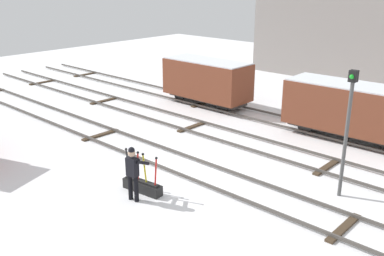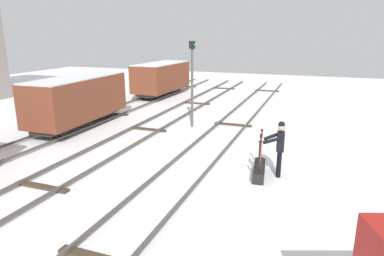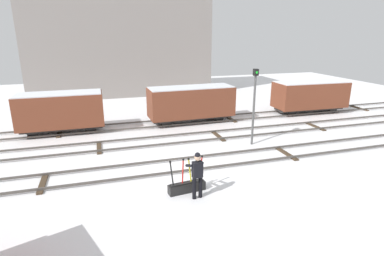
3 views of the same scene
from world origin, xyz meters
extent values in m
plane|color=white|center=(0.00, 0.00, 0.00)|extent=(60.00, 60.00, 0.00)
cube|color=#4C4742|center=(0.00, -0.72, 0.13)|extent=(44.00, 0.07, 0.10)
cube|color=#4C4742|center=(0.00, 0.72, 0.13)|extent=(44.00, 0.07, 0.10)
cube|color=#423323|center=(-5.87, 0.00, 0.04)|extent=(0.24, 1.94, 0.08)
cube|color=#423323|center=(5.87, 0.00, 0.04)|extent=(0.24, 1.94, 0.08)
cube|color=#4C4742|center=(0.00, 3.02, 0.13)|extent=(44.00, 0.07, 0.10)
cube|color=#4C4742|center=(0.00, 4.46, 0.13)|extent=(44.00, 0.07, 0.10)
cube|color=#423323|center=(-3.52, 3.74, 0.04)|extent=(0.24, 1.94, 0.08)
cube|color=#423323|center=(3.52, 3.74, 0.04)|extent=(0.24, 1.94, 0.08)
cube|color=#423323|center=(10.56, 3.74, 0.04)|extent=(0.24, 1.94, 0.08)
cube|color=#4C4742|center=(0.00, 6.53, 0.13)|extent=(44.00, 0.07, 0.10)
cube|color=#4C4742|center=(0.00, 7.97, 0.13)|extent=(44.00, 0.07, 0.10)
cube|color=#423323|center=(-5.87, 7.25, 0.04)|extent=(0.24, 1.94, 0.08)
cube|color=#423323|center=(5.87, 7.25, 0.04)|extent=(0.24, 1.94, 0.08)
cube|color=#423323|center=(17.60, 7.25, 0.04)|extent=(0.24, 1.94, 0.08)
cube|color=black|center=(-0.24, -2.39, 0.18)|extent=(1.55, 0.54, 0.36)
cube|color=black|center=(-0.24, -2.39, 0.39)|extent=(1.38, 0.36, 0.06)
cylinder|color=black|center=(-0.86, -2.47, 0.88)|extent=(0.18, 0.08, 1.05)
sphere|color=black|center=(-0.92, -2.47, 1.40)|extent=(0.09, 0.09, 0.09)
cylinder|color=red|center=(-0.40, -2.41, 0.88)|extent=(0.11, 0.07, 1.05)
sphere|color=black|center=(-0.38, -2.41, 1.41)|extent=(0.09, 0.09, 0.09)
cylinder|color=yellow|center=(-0.10, -2.37, 0.88)|extent=(0.17, 0.08, 1.05)
sphere|color=black|center=(-0.16, -2.38, 1.40)|extent=(0.09, 0.09, 0.09)
cylinder|color=red|center=(0.37, -2.32, 0.88)|extent=(0.15, 0.07, 1.05)
sphere|color=black|center=(0.42, -2.31, 1.41)|extent=(0.09, 0.09, 0.09)
cylinder|color=black|center=(-0.12, -3.00, 0.44)|extent=(0.15, 0.15, 0.88)
cylinder|color=black|center=(0.14, -2.97, 0.44)|extent=(0.15, 0.15, 0.88)
cube|color=black|center=(0.01, -2.99, 1.20)|extent=(0.41, 0.28, 0.63)
sphere|color=tan|center=(0.01, -2.99, 1.67)|extent=(0.24, 0.24, 0.24)
sphere|color=black|center=(0.01, -2.99, 1.77)|extent=(0.22, 0.22, 0.22)
cylinder|color=black|center=(-0.23, -2.74, 1.27)|extent=(0.18, 0.60, 0.30)
cylinder|color=black|center=(0.19, -2.70, 1.30)|extent=(0.18, 0.59, 0.35)
cylinder|color=#4C4C4C|center=(4.85, 1.89, 1.95)|extent=(0.12, 0.12, 3.90)
cube|color=black|center=(4.85, 1.89, 4.08)|extent=(0.24, 0.24, 0.36)
sphere|color=green|center=(4.85, 1.76, 4.08)|extent=(0.14, 0.14, 0.14)
cube|color=gray|center=(-0.74, 20.31, 5.60)|extent=(17.65, 5.72, 11.19)
cube|color=#2D2B28|center=(12.60, 7.25, 0.40)|extent=(5.41, 1.47, 0.20)
cube|color=brown|center=(12.60, 7.25, 1.46)|extent=(5.72, 2.35, 1.93)
cube|color=white|center=(12.60, 7.25, 2.46)|extent=(5.60, 2.26, 0.06)
cylinder|color=black|center=(10.75, 6.70, 0.35)|extent=(0.70, 0.12, 0.70)
cylinder|color=black|center=(10.78, 7.90, 0.35)|extent=(0.70, 0.12, 0.70)
cylinder|color=black|center=(14.42, 6.59, 0.35)|extent=(0.70, 0.12, 0.70)
cylinder|color=black|center=(14.46, 7.79, 0.35)|extent=(0.70, 0.12, 0.70)
cube|color=#2D2B28|center=(-5.63, 7.25, 0.40)|extent=(4.82, 1.24, 0.20)
cube|color=brown|center=(-5.63, 7.25, 1.51)|extent=(5.08, 2.05, 2.02)
cube|color=silver|center=(-5.63, 7.25, 2.55)|extent=(4.98, 1.97, 0.06)
cylinder|color=black|center=(-7.28, 6.69, 0.35)|extent=(0.70, 0.10, 0.70)
cylinder|color=black|center=(-7.27, 7.81, 0.35)|extent=(0.70, 0.10, 0.70)
cylinder|color=black|center=(-3.98, 6.68, 0.35)|extent=(0.70, 0.10, 0.70)
cylinder|color=black|center=(-3.98, 7.80, 0.35)|extent=(0.70, 0.10, 0.70)
cube|color=#2D2B28|center=(2.85, 7.25, 0.40)|extent=(5.64, 1.39, 0.20)
cube|color=brown|center=(2.85, 7.25, 1.49)|extent=(5.96, 2.22, 1.99)
cube|color=silver|center=(2.85, 7.25, 2.52)|extent=(5.84, 2.13, 0.06)
cylinder|color=black|center=(0.95, 6.63, 0.35)|extent=(0.70, 0.12, 0.70)
cylinder|color=black|center=(0.91, 7.75, 0.35)|extent=(0.70, 0.12, 0.70)
cylinder|color=black|center=(4.78, 6.75, 0.35)|extent=(0.70, 0.12, 0.70)
cylinder|color=black|center=(4.75, 7.87, 0.35)|extent=(0.70, 0.12, 0.70)
camera|label=1|loc=(10.08, -11.15, 6.95)|focal=40.90mm
camera|label=2|loc=(-11.01, -4.00, 4.59)|focal=32.09mm
camera|label=3|loc=(-3.31, -13.22, 6.10)|focal=29.26mm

